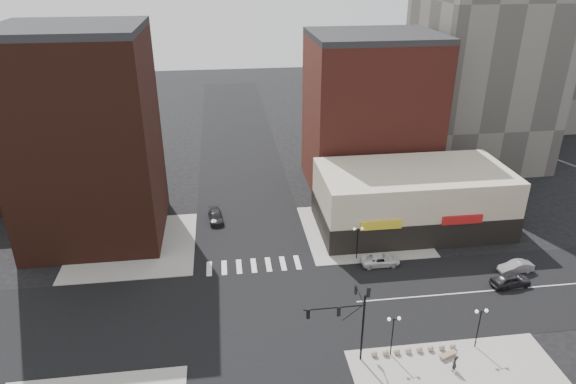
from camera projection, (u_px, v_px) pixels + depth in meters
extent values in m
plane|color=black|center=(261.00, 310.00, 51.89)|extent=(240.00, 240.00, 0.00)
cube|color=black|center=(261.00, 310.00, 51.88)|extent=(200.00, 14.00, 0.02)
cube|color=black|center=(261.00, 310.00, 51.88)|extent=(14.00, 200.00, 0.02)
cube|color=gray|center=(133.00, 246.00, 63.16)|extent=(15.00, 15.00, 0.12)
cube|color=gray|center=(362.00, 231.00, 66.62)|extent=(15.00, 15.00, 0.12)
cube|color=#391B12|center=(86.00, 141.00, 60.95)|extent=(16.00, 15.00, 25.00)
cube|color=#391B12|center=(26.00, 152.00, 76.07)|extent=(20.00, 18.00, 12.00)
cube|color=maroon|center=(370.00, 115.00, 76.00)|extent=(18.00, 15.00, 22.00)
cube|color=#C3B39B|center=(412.00, 199.00, 66.17)|extent=(24.00, 12.00, 8.00)
cube|color=black|center=(410.00, 215.00, 67.15)|extent=(24.20, 12.20, 3.40)
cylinder|color=black|center=(363.00, 329.00, 44.02)|extent=(0.18, 0.18, 7.00)
cylinder|color=black|center=(334.00, 308.00, 42.65)|extent=(5.20, 0.11, 0.11)
cylinder|color=black|center=(352.00, 313.00, 43.14)|extent=(1.72, 0.06, 1.46)
cylinder|color=black|center=(360.00, 294.00, 44.31)|extent=(0.11, 3.00, 0.11)
cube|color=black|center=(308.00, 314.00, 42.56)|extent=(0.28, 0.18, 0.95)
sphere|color=red|center=(308.00, 311.00, 42.43)|extent=(0.16, 0.16, 0.16)
cube|color=black|center=(339.00, 311.00, 42.87)|extent=(0.28, 0.18, 0.95)
sphere|color=red|center=(339.00, 308.00, 42.74)|extent=(0.16, 0.16, 0.16)
cube|color=black|center=(356.00, 289.00, 45.65)|extent=(0.18, 0.28, 0.95)
sphere|color=red|center=(356.00, 287.00, 45.52)|extent=(0.16, 0.16, 0.16)
cube|color=black|center=(369.00, 292.00, 42.44)|extent=(0.28, 0.18, 0.95)
sphere|color=red|center=(369.00, 289.00, 42.31)|extent=(0.16, 0.16, 0.16)
cylinder|color=black|center=(392.00, 337.00, 45.12)|extent=(0.11, 0.11, 4.00)
cylinder|color=black|center=(394.00, 320.00, 44.31)|extent=(0.90, 0.06, 0.06)
sphere|color=white|center=(389.00, 319.00, 44.22)|extent=(0.32, 0.32, 0.32)
sphere|color=white|center=(399.00, 318.00, 44.32)|extent=(0.32, 0.32, 0.32)
cylinder|color=black|center=(478.00, 329.00, 46.07)|extent=(0.11, 0.11, 4.00)
cylinder|color=black|center=(481.00, 312.00, 45.27)|extent=(0.90, 0.06, 0.06)
sphere|color=white|center=(477.00, 311.00, 45.17)|extent=(0.32, 0.32, 0.32)
sphere|color=white|center=(486.00, 311.00, 45.28)|extent=(0.32, 0.32, 0.32)
cylinder|color=black|center=(357.00, 244.00, 59.61)|extent=(0.11, 0.11, 4.00)
cylinder|color=black|center=(358.00, 229.00, 58.80)|extent=(0.90, 0.06, 0.06)
sphere|color=white|center=(354.00, 229.00, 58.71)|extent=(0.32, 0.32, 0.32)
sphere|color=white|center=(362.00, 228.00, 58.82)|extent=(0.32, 0.32, 0.32)
sphere|color=gray|center=(374.00, 354.00, 45.66)|extent=(0.57, 0.57, 0.57)
sphere|color=gray|center=(386.00, 352.00, 45.79)|extent=(0.57, 0.57, 0.57)
sphere|color=gray|center=(397.00, 351.00, 45.91)|extent=(0.57, 0.57, 0.57)
sphere|color=gray|center=(408.00, 350.00, 46.04)|extent=(0.57, 0.57, 0.57)
sphere|color=gray|center=(419.00, 349.00, 46.16)|extent=(0.57, 0.57, 0.57)
sphere|color=gray|center=(431.00, 348.00, 46.29)|extent=(0.57, 0.57, 0.57)
sphere|color=gray|center=(442.00, 347.00, 46.42)|extent=(0.57, 0.57, 0.57)
sphere|color=gray|center=(453.00, 346.00, 46.54)|extent=(0.57, 0.57, 0.57)
imported|color=silver|center=(380.00, 260.00, 59.18)|extent=(4.50, 2.08, 1.25)
imported|color=black|center=(511.00, 280.00, 55.33)|extent=(4.52, 2.16, 1.49)
imported|color=gray|center=(516.00, 267.00, 57.80)|extent=(4.12, 1.81, 1.32)
imported|color=black|center=(216.00, 217.00, 68.87)|extent=(2.22, 4.62, 1.30)
imported|color=black|center=(454.00, 363.00, 43.85)|extent=(0.70, 0.67, 1.61)
cube|color=#836F5A|center=(448.00, 356.00, 45.60)|extent=(1.60, 0.94, 0.29)
cube|color=#836F5A|center=(448.00, 354.00, 45.51)|extent=(1.81, 1.09, 0.12)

